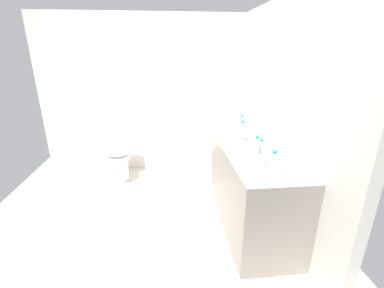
{
  "coord_description": "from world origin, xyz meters",
  "views": [
    {
      "loc": [
        0.24,
        -2.81,
        1.87
      ],
      "look_at": [
        0.54,
        0.16,
        0.81
      ],
      "focal_mm": 24.3,
      "sensor_mm": 36.0,
      "label": 1
    }
  ],
  "objects_px": {
    "sink_basin": "(252,148)",
    "water_bottle_0": "(274,162)",
    "sink_faucet": "(269,147)",
    "water_bottle_1": "(256,150)",
    "drinking_glass_1": "(238,134)",
    "bathtub": "(195,157)",
    "toilet": "(120,155)",
    "toilet_paper_roll": "(104,178)",
    "water_bottle_2": "(242,133)",
    "water_bottle_4": "(241,125)",
    "water_bottle_5": "(260,150)",
    "water_bottle_3": "(244,131)",
    "drinking_glass_0": "(277,172)",
    "drinking_glass_2": "(262,161)"
  },
  "relations": [
    {
      "from": "sink_faucet",
      "to": "water_bottle_0",
      "type": "distance_m",
      "value": 0.54
    },
    {
      "from": "drinking_glass_1",
      "to": "water_bottle_1",
      "type": "bearing_deg",
      "value": -92.7
    },
    {
      "from": "sink_basin",
      "to": "toilet_paper_roll",
      "type": "relative_size",
      "value": 2.67
    },
    {
      "from": "bathtub",
      "to": "water_bottle_4",
      "type": "bearing_deg",
      "value": -58.09
    },
    {
      "from": "bathtub",
      "to": "toilet_paper_roll",
      "type": "xyz_separation_m",
      "value": [
        -1.41,
        -0.13,
        -0.23
      ]
    },
    {
      "from": "sink_basin",
      "to": "water_bottle_0",
      "type": "distance_m",
      "value": 0.51
    },
    {
      "from": "water_bottle_2",
      "to": "water_bottle_4",
      "type": "height_order",
      "value": "same"
    },
    {
      "from": "toilet",
      "to": "drinking_glass_0",
      "type": "xyz_separation_m",
      "value": [
        1.6,
        -1.9,
        0.56
      ]
    },
    {
      "from": "water_bottle_0",
      "to": "drinking_glass_1",
      "type": "xyz_separation_m",
      "value": [
        -0.05,
        0.94,
        -0.04
      ]
    },
    {
      "from": "drinking_glass_1",
      "to": "toilet_paper_roll",
      "type": "height_order",
      "value": "drinking_glass_1"
    },
    {
      "from": "water_bottle_2",
      "to": "drinking_glass_1",
      "type": "xyz_separation_m",
      "value": [
        0.02,
        0.21,
        -0.08
      ]
    },
    {
      "from": "bathtub",
      "to": "water_bottle_3",
      "type": "distance_m",
      "value": 1.28
    },
    {
      "from": "water_bottle_4",
      "to": "drinking_glass_0",
      "type": "height_order",
      "value": "water_bottle_4"
    },
    {
      "from": "bathtub",
      "to": "drinking_glass_0",
      "type": "bearing_deg",
      "value": -76.9
    },
    {
      "from": "water_bottle_2",
      "to": "water_bottle_3",
      "type": "distance_m",
      "value": 0.13
    },
    {
      "from": "water_bottle_4",
      "to": "drinking_glass_1",
      "type": "relative_size",
      "value": 2.96
    },
    {
      "from": "drinking_glass_0",
      "to": "toilet_paper_roll",
      "type": "height_order",
      "value": "drinking_glass_0"
    },
    {
      "from": "water_bottle_0",
      "to": "drinking_glass_2",
      "type": "height_order",
      "value": "water_bottle_0"
    },
    {
      "from": "sink_faucet",
      "to": "water_bottle_3",
      "type": "xyz_separation_m",
      "value": [
        -0.18,
        0.33,
        0.08
      ]
    },
    {
      "from": "bathtub",
      "to": "toilet_paper_roll",
      "type": "distance_m",
      "value": 1.43
    },
    {
      "from": "sink_faucet",
      "to": "toilet_paper_roll",
      "type": "distance_m",
      "value": 2.51
    },
    {
      "from": "water_bottle_2",
      "to": "toilet_paper_roll",
      "type": "bearing_deg",
      "value": 152.45
    },
    {
      "from": "water_bottle_1",
      "to": "drinking_glass_2",
      "type": "height_order",
      "value": "water_bottle_1"
    },
    {
      "from": "drinking_glass_1",
      "to": "water_bottle_4",
      "type": "bearing_deg",
      "value": 58.51
    },
    {
      "from": "water_bottle_1",
      "to": "drinking_glass_1",
      "type": "bearing_deg",
      "value": 87.3
    },
    {
      "from": "water_bottle_4",
      "to": "water_bottle_0",
      "type": "bearing_deg",
      "value": -90.44
    },
    {
      "from": "toilet_paper_roll",
      "to": "water_bottle_5",
      "type": "bearing_deg",
      "value": -37.11
    },
    {
      "from": "water_bottle_0",
      "to": "drinking_glass_1",
      "type": "relative_size",
      "value": 2.11
    },
    {
      "from": "drinking_glass_1",
      "to": "toilet_paper_roll",
      "type": "distance_m",
      "value": 2.16
    },
    {
      "from": "drinking_glass_1",
      "to": "sink_faucet",
      "type": "bearing_deg",
      "value": -63.27
    },
    {
      "from": "water_bottle_2",
      "to": "drinking_glass_1",
      "type": "height_order",
      "value": "water_bottle_2"
    },
    {
      "from": "water_bottle_3",
      "to": "water_bottle_4",
      "type": "relative_size",
      "value": 0.86
    },
    {
      "from": "bathtub",
      "to": "water_bottle_3",
      "type": "relative_size",
      "value": 6.76
    },
    {
      "from": "water_bottle_2",
      "to": "toilet",
      "type": "bearing_deg",
      "value": 146.44
    },
    {
      "from": "water_bottle_2",
      "to": "water_bottle_3",
      "type": "relative_size",
      "value": 1.16
    },
    {
      "from": "water_bottle_5",
      "to": "toilet_paper_roll",
      "type": "distance_m",
      "value": 2.51
    },
    {
      "from": "water_bottle_3",
      "to": "water_bottle_5",
      "type": "bearing_deg",
      "value": -91.28
    },
    {
      "from": "water_bottle_3",
      "to": "water_bottle_5",
      "type": "xyz_separation_m",
      "value": [
        -0.01,
        -0.57,
        -0.01
      ]
    },
    {
      "from": "toilet",
      "to": "drinking_glass_0",
      "type": "distance_m",
      "value": 2.54
    },
    {
      "from": "sink_faucet",
      "to": "water_bottle_1",
      "type": "xyz_separation_m",
      "value": [
        -0.25,
        -0.29,
        0.09
      ]
    },
    {
      "from": "toilet",
      "to": "water_bottle_5",
      "type": "distance_m",
      "value": 2.27
    },
    {
      "from": "water_bottle_0",
      "to": "toilet_paper_roll",
      "type": "relative_size",
      "value": 1.52
    },
    {
      "from": "toilet",
      "to": "sink_faucet",
      "type": "distance_m",
      "value": 2.25
    },
    {
      "from": "toilet",
      "to": "drinking_glass_1",
      "type": "relative_size",
      "value": 8.62
    },
    {
      "from": "water_bottle_0",
      "to": "water_bottle_4",
      "type": "xyz_separation_m",
      "value": [
        0.01,
        1.04,
        0.04
      ]
    },
    {
      "from": "water_bottle_4",
      "to": "water_bottle_5",
      "type": "xyz_separation_m",
      "value": [
        -0.03,
        -0.76,
        -0.03
      ]
    },
    {
      "from": "sink_basin",
      "to": "drinking_glass_2",
      "type": "bearing_deg",
      "value": -95.92
    },
    {
      "from": "drinking_glass_2",
      "to": "toilet_paper_roll",
      "type": "relative_size",
      "value": 0.8
    },
    {
      "from": "sink_faucet",
      "to": "water_bottle_1",
      "type": "bearing_deg",
      "value": -130.75
    },
    {
      "from": "bathtub",
      "to": "toilet",
      "type": "distance_m",
      "value": 1.16
    }
  ]
}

